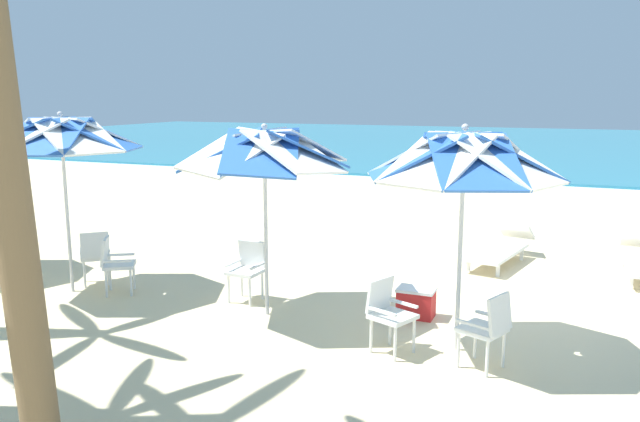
# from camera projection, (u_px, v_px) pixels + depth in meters

# --- Properties ---
(ground_plane) EXTENTS (80.00, 80.00, 0.00)m
(ground_plane) POSITION_uv_depth(u_px,v_px,m) (527.00, 293.00, 9.61)
(ground_plane) COLOR beige
(sea) EXTENTS (80.00, 36.00, 0.10)m
(sea) POSITION_uv_depth(u_px,v_px,m) (570.00, 145.00, 37.15)
(sea) COLOR teal
(sea) RESTS_ON ground
(surf_foam) EXTENTS (80.00, 0.70, 0.01)m
(surf_foam) POSITION_uv_depth(u_px,v_px,m) (557.00, 187.00, 20.51)
(surf_foam) COLOR white
(surf_foam) RESTS_ON ground
(beach_umbrella_0) EXTENTS (2.25, 2.25, 2.64)m
(beach_umbrella_0) POSITION_uv_depth(u_px,v_px,m) (464.00, 158.00, 7.06)
(beach_umbrella_0) COLOR silver
(beach_umbrella_0) RESTS_ON ground
(plastic_chair_0) EXTENTS (0.60, 0.57, 0.87)m
(plastic_chair_0) POSITION_uv_depth(u_px,v_px,m) (388.00, 310.00, 7.34)
(plastic_chair_0) COLOR white
(plastic_chair_0) RESTS_ON ground
(plastic_chair_1) EXTENTS (0.59, 0.57, 0.87)m
(plastic_chair_1) POSITION_uv_depth(u_px,v_px,m) (488.00, 326.00, 6.85)
(plastic_chair_1) COLOR white
(plastic_chair_1) RESTS_ON ground
(beach_umbrella_1) EXTENTS (2.38, 2.38, 2.59)m
(beach_umbrella_1) POSITION_uv_depth(u_px,v_px,m) (265.00, 151.00, 8.27)
(beach_umbrella_1) COLOR silver
(beach_umbrella_1) RESTS_ON ground
(plastic_chair_2) EXTENTS (0.46, 0.49, 0.87)m
(plastic_chair_2) POSITION_uv_depth(u_px,v_px,m) (248.00, 267.00, 9.20)
(plastic_chair_2) COLOR white
(plastic_chair_2) RESTS_ON ground
(beach_umbrella_2) EXTENTS (2.32, 2.32, 2.72)m
(beach_umbrella_2) POSITION_uv_depth(u_px,v_px,m) (61.00, 136.00, 9.26)
(beach_umbrella_2) COLOR silver
(beach_umbrella_2) RESTS_ON ground
(plastic_chair_3) EXTENTS (0.63, 0.63, 0.87)m
(plastic_chair_3) POSITION_uv_depth(u_px,v_px,m) (95.00, 254.00, 9.94)
(plastic_chair_3) COLOR white
(plastic_chair_3) RESTS_ON ground
(plastic_chair_4) EXTENTS (0.62, 0.61, 0.87)m
(plastic_chair_4) POSITION_uv_depth(u_px,v_px,m) (115.00, 262.00, 9.49)
(plastic_chair_4) COLOR white
(plastic_chair_4) RESTS_ON ground
(plastic_chair_5) EXTENTS (0.48, 0.45, 0.87)m
(plastic_chair_5) POSITION_uv_depth(u_px,v_px,m) (12.00, 244.00, 10.60)
(plastic_chair_5) COLOR white
(plastic_chair_5) RESTS_ON ground
(sun_lounger_1) EXTENTS (1.06, 2.23, 0.62)m
(sun_lounger_1) POSITION_uv_depth(u_px,v_px,m) (500.00, 248.00, 11.26)
(sun_lounger_1) COLOR white
(sun_lounger_1) RESTS_ON ground
(cooler_box) EXTENTS (0.50, 0.34, 0.40)m
(cooler_box) POSITION_uv_depth(u_px,v_px,m) (416.00, 302.00, 8.54)
(cooler_box) COLOR red
(cooler_box) RESTS_ON ground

